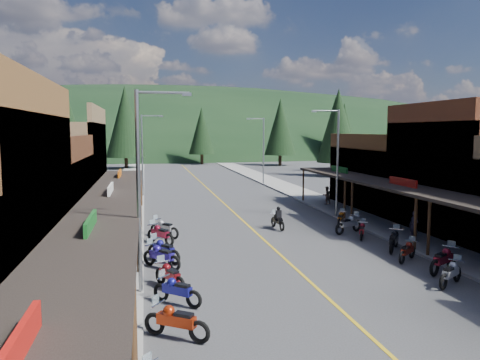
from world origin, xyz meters
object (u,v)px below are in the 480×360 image
pine_1 (52,127)px  rider_on_bike (278,220)px  streetlight_0 (142,183)px  bike_east_4 (451,272)px  shop_east_2 (476,177)px  pine_9 (344,131)px  streetlight_3 (262,148)px  bike_east_9 (348,223)px  shop_west_3 (47,172)px  bike_east_5 (443,258)px  pine_10 (69,129)px  bike_east_6 (407,250)px  streetlight_1 (144,151)px  bike_east_7 (394,239)px  bike_west_9 (164,227)px  bike_east_8 (362,230)px  pine_4 (280,127)px  pine_6 (405,131)px  pine_2 (125,122)px  bike_east_10 (341,218)px  bike_west_5 (170,274)px  bike_west_6 (161,255)px  pine_8 (24,135)px  pine_7 (15,127)px  shop_west_2 (11,206)px  pine_3 (202,131)px  bike_west_3 (176,320)px  bike_west_4 (177,289)px  pedestrian_east_a (414,226)px  pine_5 (335,124)px  streetlight_2 (336,158)px  bike_west_8 (160,233)px  bike_west_7 (164,249)px

pine_1 → rider_on_bike: pine_1 is taller
streetlight_0 → bike_east_4: bearing=-6.7°
shop_east_2 → rider_on_bike: size_ratio=5.20×
pine_9 → bike_east_4: bearing=-109.4°
streetlight_3 → bike_east_9: 27.52m
shop_west_3 → bike_east_4: (19.35, -18.78, -2.93)m
bike_east_5 → bike_east_9: (-0.72, 8.56, -0.01)m
pine_9 → bike_east_5: bearing=-109.1°
pine_10 → bike_east_6: 59.10m
bike_east_5 → streetlight_1: bearing=175.5°
bike_east_7 → bike_east_9: size_ratio=0.99×
bike_west_9 → pine_1: bearing=62.7°
shop_west_3 → bike_east_8: 22.26m
pine_4 → bike_west_9: size_ratio=5.56×
pine_6 → shop_east_2: bearing=-117.3°
shop_west_3 → pine_2: pine_2 is taller
bike_east_10 → bike_west_5: bearing=-106.0°
pine_1 → bike_east_7: pine_1 is taller
pine_6 → bike_west_6: pine_6 is taller
pine_8 → bike_east_10: pine_8 is taller
bike_east_7 → bike_east_10: size_ratio=1.18×
pine_10 → bike_west_5: size_ratio=5.42×
shop_east_2 → pine_7: 87.35m
shop_west_3 → pine_2: size_ratio=0.78×
shop_west_2 → bike_east_9: (19.43, 1.07, -1.88)m
bike_east_10 → pine_1: bearing=147.7°
pine_3 → bike_east_4: pine_3 is taller
bike_east_4 → pine_7: bearing=170.7°
bike_west_3 → bike_east_10: 19.57m
bike_east_4 → bike_west_3: bearing=-109.9°
pine_10 → pine_4: bearing=15.5°
pine_8 → pine_7: bearing=105.5°
streetlight_3 → streetlight_1: bearing=-150.1°
pine_7 → bike_west_6: (25.83, -78.55, -6.59)m
pine_4 → bike_west_5: pine_4 is taller
pine_10 → bike_east_6: bearing=-66.1°
bike_west_5 → bike_east_7: (12.17, 3.76, 0.03)m
bike_west_4 → shop_east_2: bearing=-24.1°
pine_1 → bike_west_6: pine_1 is taller
pine_2 → rider_on_bike: 54.85m
bike_west_4 → bike_west_9: 11.26m
bike_east_5 → rider_on_bike: size_ratio=1.11×
bike_east_6 → bike_east_10: bike_east_6 is taller
pedestrian_east_a → bike_east_5: bearing=-36.0°
bike_east_5 → bike_east_8: size_ratio=1.23×
streetlight_3 → bike_west_9: 29.31m
streetlight_1 → pine_5: size_ratio=0.57×
streetlight_2 → bike_west_6: (-13.12, -10.55, -3.81)m
pine_8 → bike_west_8: 41.31m
bike_east_6 → bike_west_7: bearing=-139.7°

